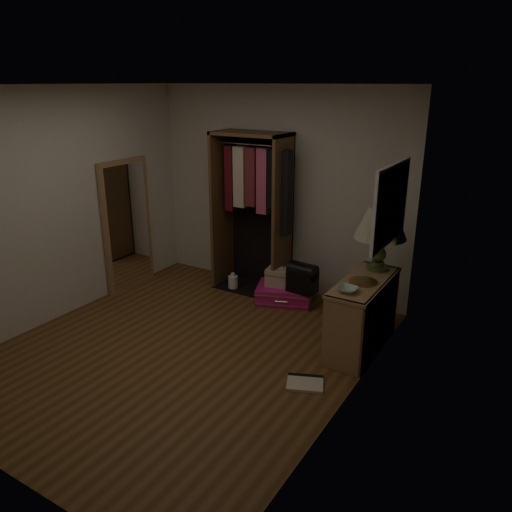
% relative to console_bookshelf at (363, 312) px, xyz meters
% --- Properties ---
extents(ground, '(4.00, 4.00, 0.00)m').
position_rel_console_bookshelf_xyz_m(ground, '(-1.54, -1.05, -0.39)').
color(ground, '#573719').
rests_on(ground, ground).
extents(room_walls, '(3.52, 4.02, 2.60)m').
position_rel_console_bookshelf_xyz_m(room_walls, '(-1.46, -1.00, 1.11)').
color(room_walls, beige).
rests_on(room_walls, ground).
extents(console_bookshelf, '(0.42, 1.12, 0.75)m').
position_rel_console_bookshelf_xyz_m(console_bookshelf, '(0.00, 0.00, 0.00)').
color(console_bookshelf, '#99714A').
rests_on(console_bookshelf, ground).
extents(open_wardrobe, '(1.03, 0.50, 2.05)m').
position_rel_console_bookshelf_xyz_m(open_wardrobe, '(-1.74, 0.73, 0.82)').
color(open_wardrobe, brown).
rests_on(open_wardrobe, ground).
extents(floor_mirror, '(0.06, 0.80, 1.70)m').
position_rel_console_bookshelf_xyz_m(floor_mirror, '(-3.24, -0.05, 0.46)').
color(floor_mirror, '#9C724B').
rests_on(floor_mirror, ground).
extents(pink_suitcase, '(0.81, 0.70, 0.21)m').
position_rel_console_bookshelf_xyz_m(pink_suitcase, '(-1.22, 0.55, -0.29)').
color(pink_suitcase, '#C61870').
rests_on(pink_suitcase, ground).
extents(train_case, '(0.36, 0.28, 0.24)m').
position_rel_console_bookshelf_xyz_m(train_case, '(-1.28, 0.55, -0.07)').
color(train_case, '#B6A78B').
rests_on(train_case, pink_suitcase).
extents(black_bag, '(0.36, 0.25, 0.37)m').
position_rel_console_bookshelf_xyz_m(black_bag, '(-0.96, 0.52, 0.01)').
color(black_bag, black).
rests_on(black_bag, pink_suitcase).
extents(table_lamp, '(0.54, 0.54, 0.67)m').
position_rel_console_bookshelf_xyz_m(table_lamp, '(0.00, 0.33, 0.85)').
color(table_lamp, '#3D4D25').
rests_on(table_lamp, console_bookshelf).
extents(brass_tray, '(0.30, 0.30, 0.02)m').
position_rel_console_bookshelf_xyz_m(brass_tray, '(0.00, -0.10, 0.37)').
color(brass_tray, '#B08043').
rests_on(brass_tray, console_bookshelf).
extents(ceramic_bowl, '(0.20, 0.20, 0.05)m').
position_rel_console_bookshelf_xyz_m(ceramic_bowl, '(-0.05, -0.40, 0.38)').
color(ceramic_bowl, '#A0C0A6').
rests_on(ceramic_bowl, console_bookshelf).
extents(white_jug, '(0.17, 0.17, 0.23)m').
position_rel_console_bookshelf_xyz_m(white_jug, '(-1.99, 0.55, -0.30)').
color(white_jug, white).
rests_on(white_jug, ground).
extents(floor_book, '(0.41, 0.37, 0.03)m').
position_rel_console_bookshelf_xyz_m(floor_book, '(-0.19, -0.94, -0.38)').
color(floor_book, beige).
rests_on(floor_book, ground).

